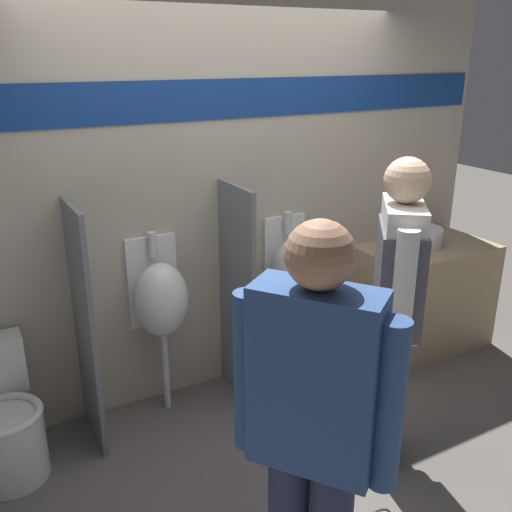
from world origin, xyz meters
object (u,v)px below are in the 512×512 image
at_px(cell_phone, 408,256).
at_px(person_in_vest, 397,296).
at_px(urinal_near_counter, 161,299).
at_px(toilet, 6,426).
at_px(urinal_far, 294,272).
at_px(sink_basin, 418,236).
at_px(person_with_lanyard, 313,433).

bearing_deg(cell_phone, person_in_vest, -136.76).
xyz_separation_m(urinal_near_counter, toilet, (-0.99, -0.16, -0.49)).
distance_m(cell_phone, urinal_far, 0.85).
relative_size(sink_basin, urinal_far, 0.31).
bearing_deg(person_with_lanyard, urinal_far, -66.84).
bearing_deg(cell_phone, urinal_far, 160.75).
bearing_deg(urinal_far, urinal_near_counter, 180.00).
bearing_deg(urinal_near_counter, cell_phone, -8.89).
bearing_deg(cell_phone, sink_basin, 35.41).
bearing_deg(toilet, urinal_far, 4.70).
bearing_deg(urinal_near_counter, toilet, -170.65).
xyz_separation_m(cell_phone, person_with_lanyard, (-1.85, -1.48, 0.13)).
distance_m(urinal_far, person_in_vest, 1.12).
bearing_deg(toilet, cell_phone, -2.42).
height_order(urinal_far, person_with_lanyard, person_with_lanyard).
relative_size(urinal_near_counter, person_with_lanyard, 0.68).
bearing_deg(cell_phone, person_with_lanyard, -141.31).
xyz_separation_m(urinal_far, person_with_lanyard, (-1.05, -1.76, 0.19)).
relative_size(toilet, person_in_vest, 0.50).
relative_size(sink_basin, person_in_vest, 0.21).
height_order(urinal_far, toilet, urinal_far).
distance_m(urinal_near_counter, toilet, 1.11).
height_order(urinal_far, person_in_vest, person_in_vest).
xyz_separation_m(sink_basin, person_with_lanyard, (-2.11, -1.67, 0.06)).
height_order(urinal_near_counter, urinal_far, same).
distance_m(sink_basin, cell_phone, 0.33).
xyz_separation_m(cell_phone, person_in_vest, (-0.86, -0.81, 0.18)).
relative_size(person_in_vest, person_with_lanyard, 1.00).
height_order(sink_basin, cell_phone, sink_basin).
bearing_deg(toilet, sink_basin, 1.28).
bearing_deg(cell_phone, toilet, 177.58).
bearing_deg(sink_basin, urinal_near_counter, 177.36).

